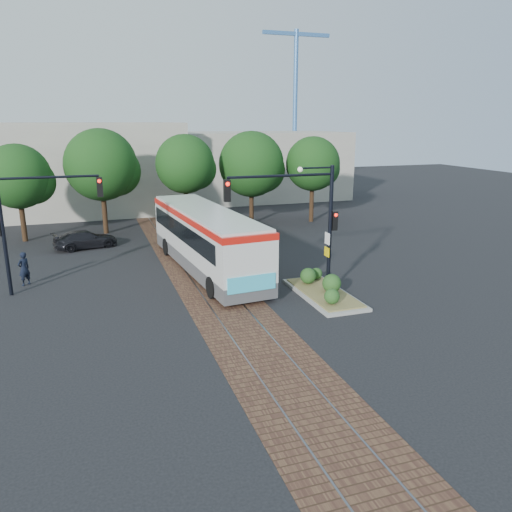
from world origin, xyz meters
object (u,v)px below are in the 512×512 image
object	(u,v)px
city_bus	(206,237)
officer	(24,269)
signal_pole_left	(27,215)
parked_car	(85,239)
signal_pole_main	(307,211)
traffic_island	(323,289)

from	to	relation	value
city_bus	officer	distance (m)	9.52
signal_pole_left	parked_car	size ratio (longest dim) A/B	1.48
signal_pole_main	officer	xyz separation A→B (m)	(-12.85, 6.22, -3.28)
signal_pole_left	officer	xyz separation A→B (m)	(-0.62, 1.41, -2.99)
traffic_island	signal_pole_left	xyz separation A→B (m)	(-13.19, 4.89, 3.54)
city_bus	officer	world-z (taller)	city_bus
city_bus	signal_pole_left	xyz separation A→B (m)	(-8.83, -1.15, 1.95)
city_bus	officer	bearing A→B (deg)	173.18
parked_car	city_bus	bearing A→B (deg)	-152.65
signal_pole_left	signal_pole_main	bearing A→B (deg)	-21.45
signal_pole_left	parked_car	xyz separation A→B (m)	(2.39, 8.51, -3.27)
traffic_island	officer	size ratio (longest dim) A/B	2.97
traffic_island	signal_pole_main	distance (m)	3.95
signal_pole_main	city_bus	bearing A→B (deg)	119.70
traffic_island	signal_pole_left	world-z (taller)	signal_pole_left
city_bus	traffic_island	distance (m)	7.61
traffic_island	officer	bearing A→B (deg)	155.45
signal_pole_main	parked_car	size ratio (longest dim) A/B	1.48
city_bus	signal_pole_left	world-z (taller)	signal_pole_left
traffic_island	parked_car	xyz separation A→B (m)	(-10.80, 13.41, 0.26)
city_bus	signal_pole_main	size ratio (longest dim) A/B	2.17
traffic_island	signal_pole_left	distance (m)	14.50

